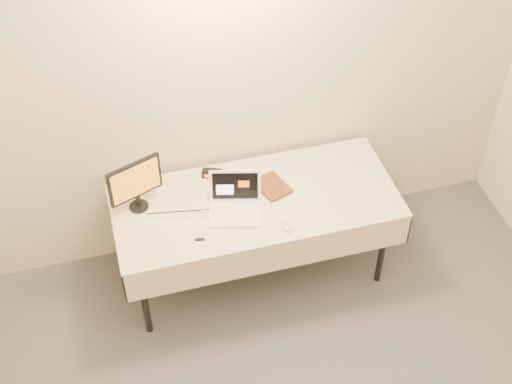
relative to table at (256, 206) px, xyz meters
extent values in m
cube|color=beige|center=(0.00, 0.45, 0.67)|extent=(4.00, 0.10, 2.70)
cylinder|color=black|center=(-0.82, -0.30, -0.33)|extent=(0.04, 0.04, 0.69)
cylinder|color=black|center=(0.82, -0.30, -0.33)|extent=(0.04, 0.04, 0.69)
cylinder|color=black|center=(-0.82, 0.29, -0.33)|extent=(0.04, 0.04, 0.69)
cylinder|color=black|center=(0.82, 0.29, -0.33)|extent=(0.04, 0.04, 0.69)
cube|color=gray|center=(0.00, 0.00, 0.03)|extent=(1.80, 0.75, 0.04)
cube|color=beige|center=(0.00, 0.00, 0.06)|extent=(1.86, 0.81, 0.01)
cube|color=beige|center=(0.00, -0.40, -0.07)|extent=(1.86, 0.01, 0.25)
cube|color=beige|center=(0.00, 0.40, -0.07)|extent=(1.86, 0.01, 0.25)
cube|color=beige|center=(-0.93, 0.00, -0.07)|extent=(0.01, 0.81, 0.25)
cube|color=beige|center=(0.93, 0.00, -0.07)|extent=(0.01, 0.81, 0.25)
cube|color=white|center=(-0.16, -0.10, 0.07)|extent=(0.38, 0.31, 0.02)
cube|color=white|center=(-0.12, 0.04, 0.18)|extent=(0.34, 0.15, 0.21)
cube|color=black|center=(-0.12, 0.04, 0.18)|extent=(0.30, 0.12, 0.18)
cylinder|color=black|center=(-0.74, 0.13, 0.07)|extent=(0.16, 0.16, 0.01)
cube|color=black|center=(-0.74, 0.13, 0.12)|extent=(0.03, 0.03, 0.09)
cube|color=black|center=(-0.74, 0.13, 0.30)|extent=(0.35, 0.15, 0.27)
cube|color=orange|center=(-0.74, 0.13, 0.30)|extent=(0.31, 0.12, 0.24)
imported|color=#9A431C|center=(0.05, 0.05, 0.18)|extent=(0.17, 0.08, 0.24)
cube|color=black|center=(-0.22, 0.29, 0.09)|extent=(0.14, 0.10, 0.05)
cube|color=#FF3E0C|center=(-0.23, 0.27, 0.09)|extent=(0.09, 0.03, 0.02)
ellipsoid|color=#B7B7BA|center=(0.12, -0.29, 0.07)|extent=(0.05, 0.10, 0.02)
cube|color=#B8E8BB|center=(0.35, -0.03, 0.06)|extent=(0.15, 0.30, 0.00)
cube|color=black|center=(-0.42, -0.25, 0.07)|extent=(0.06, 0.03, 0.01)
camera|label=1|loc=(-0.86, -3.16, 3.34)|focal=50.00mm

